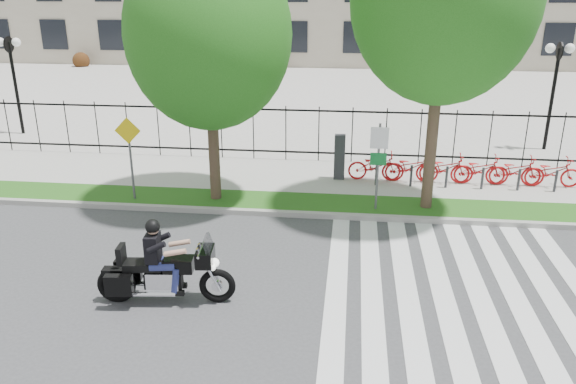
# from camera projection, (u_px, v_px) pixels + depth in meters

# --- Properties ---
(ground) EXTENTS (120.00, 120.00, 0.00)m
(ground) POSITION_uv_depth(u_px,v_px,m) (235.00, 286.00, 12.22)
(ground) COLOR #3C3C3F
(ground) RESTS_ON ground
(curb) EXTENTS (60.00, 0.20, 0.15)m
(curb) POSITION_uv_depth(u_px,v_px,m) (264.00, 213.00, 16.02)
(curb) COLOR #9A9991
(curb) RESTS_ON ground
(grass_verge) EXTENTS (60.00, 1.50, 0.15)m
(grass_verge) POSITION_uv_depth(u_px,v_px,m) (269.00, 202.00, 16.81)
(grass_verge) COLOR #225415
(grass_verge) RESTS_ON ground
(sidewalk) EXTENTS (60.00, 3.50, 0.15)m
(sidewalk) POSITION_uv_depth(u_px,v_px,m) (280.00, 176.00, 19.15)
(sidewalk) COLOR #9F9C95
(sidewalk) RESTS_ON ground
(plaza) EXTENTS (80.00, 34.00, 0.10)m
(plaza) POSITION_uv_depth(u_px,v_px,m) (316.00, 90.00, 35.54)
(plaza) COLOR #9F9C95
(plaza) RESTS_ON ground
(crosswalk_stripes) EXTENTS (5.70, 8.00, 0.01)m
(crosswalk_stripes) POSITION_uv_depth(u_px,v_px,m) (462.00, 299.00, 11.69)
(crosswalk_stripes) COLOR silver
(crosswalk_stripes) RESTS_ON ground
(iron_fence) EXTENTS (30.00, 0.06, 2.00)m
(iron_fence) POSITION_uv_depth(u_px,v_px,m) (286.00, 133.00, 20.41)
(iron_fence) COLOR black
(iron_fence) RESTS_ON sidewalk
(lamp_post_left) EXTENTS (1.06, 0.70, 4.25)m
(lamp_post_left) POSITION_uv_depth(u_px,v_px,m) (12.00, 61.00, 23.64)
(lamp_post_left) COLOR black
(lamp_post_left) RESTS_ON ground
(lamp_post_right) EXTENTS (1.06, 0.70, 4.25)m
(lamp_post_right) POSITION_uv_depth(u_px,v_px,m) (557.00, 70.00, 21.23)
(lamp_post_right) COLOR black
(lamp_post_right) RESTS_ON ground
(street_tree_1) EXTENTS (4.62, 4.62, 7.45)m
(street_tree_1) POSITION_uv_depth(u_px,v_px,m) (209.00, 34.00, 15.33)
(street_tree_1) COLOR #3D2C21
(street_tree_1) RESTS_ON grass_verge
(bike_share_station) EXTENTS (7.78, 0.86, 1.50)m
(bike_share_station) POSITION_uv_depth(u_px,v_px,m) (460.00, 169.00, 18.07)
(bike_share_station) COLOR #2D2D33
(bike_share_station) RESTS_ON sidewalk
(sign_pole_regulatory) EXTENTS (0.50, 0.09, 2.50)m
(sign_pole_regulatory) POSITION_uv_depth(u_px,v_px,m) (378.00, 156.00, 15.55)
(sign_pole_regulatory) COLOR #59595B
(sign_pole_regulatory) RESTS_ON grass_verge
(sign_pole_warning) EXTENTS (0.78, 0.09, 2.49)m
(sign_pole_warning) POSITION_uv_depth(u_px,v_px,m) (130.00, 148.00, 16.34)
(sign_pole_warning) COLOR #59595B
(sign_pole_warning) RESTS_ON grass_verge
(motorcycle_rider) EXTENTS (2.86, 0.93, 2.21)m
(motorcycle_rider) POSITION_uv_depth(u_px,v_px,m) (164.00, 270.00, 11.39)
(motorcycle_rider) COLOR black
(motorcycle_rider) RESTS_ON ground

